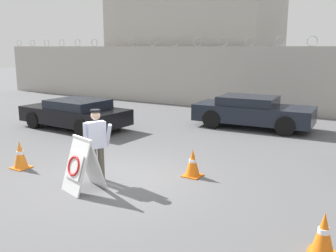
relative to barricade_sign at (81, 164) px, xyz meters
name	(u,v)px	position (x,y,z in m)	size (l,w,h in m)	color
ground_plane	(116,180)	(0.25, 0.86, -0.59)	(90.00, 90.00, 0.00)	#5B5B5E
perimeter_wall	(263,79)	(0.25, 12.01, 0.98)	(36.00, 0.30, 3.58)	#ADA8A0
building_block	(195,41)	(-5.44, 16.02, 2.87)	(9.83, 6.14, 6.94)	#B2ADA3
barricade_sign	(81,164)	(0.00, 0.00, 0.00)	(0.88, 0.93, 1.20)	white
security_guard	(97,142)	(-0.12, 0.64, 0.35)	(0.58, 0.56, 1.70)	#514C42
traffic_cone_near	(20,155)	(-2.45, 0.30, -0.24)	(0.42, 0.42, 0.72)	orange
traffic_cone_mid	(323,234)	(4.98, -0.07, -0.25)	(0.42, 0.42, 0.70)	orange
traffic_cone_far	(193,163)	(1.66, 2.06, -0.26)	(0.42, 0.42, 0.68)	orange
parked_car_front_coupe	(75,113)	(-4.75, 4.60, 0.00)	(4.39, 2.12, 1.13)	black
parked_car_rear_sedan	(252,111)	(1.05, 8.25, 0.05)	(4.56, 2.12, 1.23)	black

